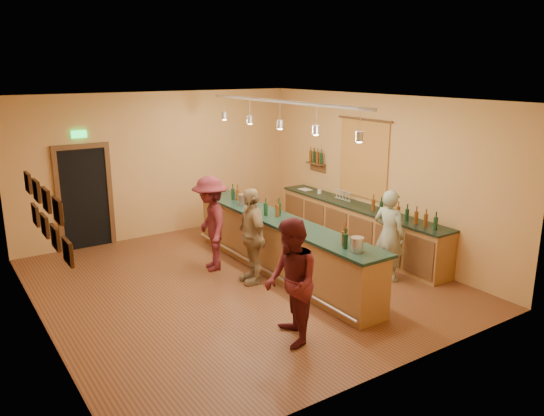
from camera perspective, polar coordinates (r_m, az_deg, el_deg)
floor at (r=9.53m, az=-3.41°, el=-8.00°), size 7.00×7.00×0.00m
ceiling at (r=8.80m, az=-3.73°, el=11.59°), size 6.50×7.00×0.02m
wall_back at (r=12.12m, az=-11.97°, el=4.58°), size 6.50×0.02×3.20m
wall_front at (r=6.37m, az=12.58°, el=-4.76°), size 6.50×0.02×3.20m
wall_left at (r=7.97m, az=-24.19°, el=-1.76°), size 0.02×7.00×3.20m
wall_right at (r=10.99m, az=11.26°, el=3.57°), size 0.02×7.00×3.20m
doorway at (r=11.69m, az=-19.53°, el=1.29°), size 1.15×0.09×2.48m
tapestry at (r=11.21m, az=9.81°, el=5.16°), size 0.03×1.40×1.60m
bottle_shelf at (r=12.32m, az=4.77°, el=5.32°), size 0.17×0.55×0.54m
picture_grid at (r=7.17m, az=-23.11°, el=-0.48°), size 0.06×2.20×0.70m
back_counter at (r=11.19m, az=9.31°, el=-2.01°), size 0.60×4.55×1.27m
tasting_bar at (r=9.74m, az=0.82°, el=-3.65°), size 0.73×5.10×1.38m
pendant_track at (r=9.26m, az=0.88°, el=10.43°), size 0.11×4.60×0.50m
bartender at (r=9.62m, az=12.48°, el=-2.87°), size 0.53×0.68×1.65m
customer_a at (r=7.24m, az=2.06°, el=-8.01°), size 0.94×1.05×1.77m
customer_b at (r=9.27m, az=-2.21°, el=-3.01°), size 0.58×1.06×1.71m
customer_c at (r=9.91m, az=-6.60°, el=-1.66°), size 0.95×1.29×1.79m
bar_stool at (r=11.94m, az=-2.02°, el=-0.54°), size 0.33×0.33×0.67m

